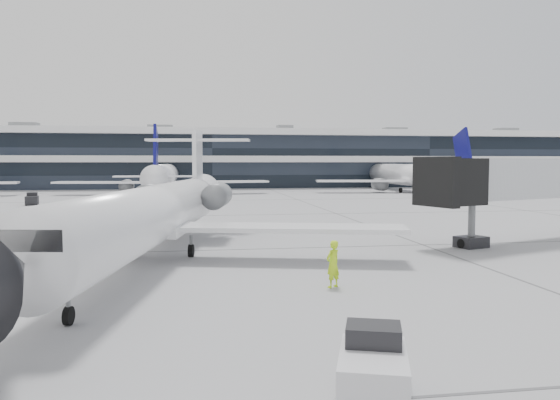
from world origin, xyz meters
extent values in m
plane|color=gray|center=(0.00, 0.00, 0.00)|extent=(220.00, 220.00, 0.00)
cube|color=black|center=(0.00, 82.00, 5.00)|extent=(170.00, 22.00, 10.00)
cylinder|color=white|center=(-5.57, -3.79, 2.39)|extent=(7.15, 25.04, 2.81)
cone|color=white|center=(-3.09, 10.12, 2.70)|extent=(3.21, 3.74, 2.66)
cube|color=white|center=(-12.04, -1.58, 1.66)|extent=(11.65, 3.91, 0.23)
cube|color=white|center=(1.26, -3.95, 1.66)|extent=(11.74, 5.41, 0.23)
cylinder|color=slate|center=(-6.12, 4.96, 2.81)|extent=(2.16, 3.75, 1.56)
cylinder|color=slate|center=(-2.03, 4.23, 2.81)|extent=(2.16, 3.75, 1.56)
cube|color=white|center=(-3.20, 9.51, 4.88)|extent=(0.76, 2.71, 4.68)
cube|color=white|center=(-3.12, 9.92, 6.55)|extent=(7.66, 2.95, 0.17)
cylinder|color=black|center=(-7.31, -13.51, 0.29)|extent=(0.29, 0.61, 0.58)
cylinder|color=black|center=(-6.74, -1.47, 0.33)|extent=(0.36, 0.70, 0.66)
cylinder|color=black|center=(-3.67, -2.02, 0.33)|extent=(0.36, 0.70, 0.66)
cube|color=#A7AAAC|center=(17.16, 0.32, 3.96)|extent=(13.01, 6.65, 2.39)
cube|color=black|center=(10.90, -1.84, 3.86)|extent=(3.22, 3.57, 2.58)
cylinder|color=slate|center=(12.38, -1.33, 1.29)|extent=(0.40, 0.40, 2.58)
cube|color=black|center=(12.38, -1.33, 0.32)|extent=(1.99, 1.76, 0.64)
imported|color=#C5FB1A|center=(1.89, -9.90, 0.94)|extent=(0.82, 0.76, 1.88)
cube|color=silver|center=(0.09, -20.09, 0.58)|extent=(2.05, 2.64, 0.95)
cube|color=black|center=(0.26, -19.59, 1.21)|extent=(1.41, 1.27, 0.53)
cylinder|color=black|center=(-0.19, -19.10, 0.23)|extent=(0.33, 0.50, 0.46)
cylinder|color=black|center=(0.91, -19.47, 0.23)|extent=(0.33, 0.50, 0.46)
cone|color=#E83A0C|center=(-10.95, 11.70, 0.27)|extent=(0.35, 0.35, 0.55)
cube|color=#E83A0C|center=(-10.95, 11.70, 0.01)|extent=(0.49, 0.49, 0.03)
cube|color=black|center=(-21.93, 35.85, 0.56)|extent=(1.70, 2.44, 0.92)
cube|color=black|center=(-22.02, 36.35, 1.17)|extent=(1.27, 1.10, 0.51)
cylinder|color=black|center=(-22.63, 36.55, 0.22)|extent=(0.26, 0.47, 0.45)
cylinder|color=black|center=(-21.52, 36.75, 0.22)|extent=(0.26, 0.47, 0.45)
cylinder|color=black|center=(-22.33, 34.95, 0.22)|extent=(0.26, 0.47, 0.45)
cylinder|color=black|center=(-21.23, 35.15, 0.22)|extent=(0.26, 0.47, 0.45)
camera|label=1|loc=(-3.52, -30.56, 4.95)|focal=35.00mm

